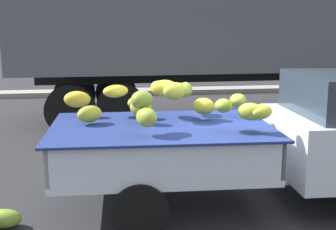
% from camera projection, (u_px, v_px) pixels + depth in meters
% --- Properties ---
extents(ground, '(220.00, 220.00, 0.00)m').
position_uv_depth(ground, '(240.00, 200.00, 5.99)').
color(ground, '#28282B').
extents(curb_strip, '(80.00, 0.80, 0.16)m').
position_uv_depth(curb_strip, '(158.00, 91.00, 15.25)').
color(curb_strip, gray).
rests_on(curb_strip, ground).
extents(pickup_truck, '(4.86, 2.00, 1.70)m').
position_uv_depth(pickup_truck, '(305.00, 136.00, 5.78)').
color(pickup_truck, silver).
rests_on(pickup_truck, ground).
extents(semi_trailer, '(12.06, 2.87, 3.95)m').
position_uv_depth(semi_trailer, '(261.00, 15.00, 10.93)').
color(semi_trailer, '#4C5156').
rests_on(semi_trailer, ground).
extents(fallen_banana_bunch_near_tailgate, '(0.42, 0.27, 0.22)m').
position_uv_depth(fallen_banana_bunch_near_tailgate, '(4.00, 219.00, 5.15)').
color(fallen_banana_bunch_near_tailgate, olive).
rests_on(fallen_banana_bunch_near_tailgate, ground).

